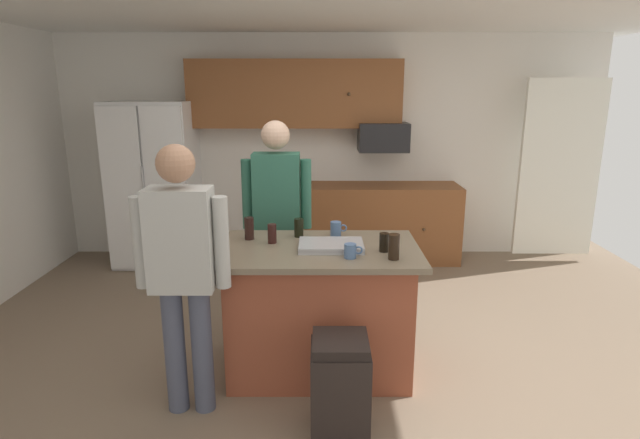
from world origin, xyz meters
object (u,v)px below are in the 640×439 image
microwave_over_range (384,137)px  mug_blue_stoneware (337,229)px  refrigerator (156,184)px  kitchen_island (320,309)px  serving_tray (332,246)px  glass_short_whisky (273,234)px  trash_bin (340,386)px  person_elder_center (278,210)px  glass_pilsner (250,228)px  glass_stout_tall (395,247)px  mug_ceramic_white (351,251)px  person_guest_left (183,264)px  tumbler_amber (299,228)px  glass_dark_ale (385,242)px

microwave_over_range → mug_blue_stoneware: bearing=-105.1°
refrigerator → microwave_over_range: size_ratio=3.31×
kitchen_island → serving_tray: 0.49m
glass_short_whisky → trash_bin: size_ratio=0.23×
microwave_over_range → kitchen_island: size_ratio=0.41×
person_elder_center → glass_pilsner: bearing=-41.4°
glass_stout_tall → mug_ceramic_white: bearing=174.6°
mug_ceramic_white → glass_stout_tall: bearing=-5.4°
mug_blue_stoneware → trash_bin: mug_blue_stoneware is taller
person_elder_center → glass_short_whisky: bearing=-23.9°
glass_stout_tall → trash_bin: glass_stout_tall is taller
person_elder_center → glass_short_whisky: 0.64m
kitchen_island → person_elder_center: (-0.35, 0.74, 0.54)m
person_elder_center → mug_blue_stoneware: (0.48, -0.46, -0.03)m
microwave_over_range → person_guest_left: (-1.54, -2.99, -0.47)m
microwave_over_range → trash_bin: microwave_over_range is taller
microwave_over_range → mug_blue_stoneware: 2.34m
kitchen_island → serving_tray: size_ratio=3.14×
glass_short_whisky → glass_stout_tall: 0.89m
tumbler_amber → serving_tray: tumbler_amber is taller
glass_short_whisky → glass_stout_tall: glass_stout_tall is taller
glass_pilsner → mug_ceramic_white: bearing=-30.7°
kitchen_island → glass_dark_ale: size_ratio=10.80×
person_guest_left → person_elder_center: person_elder_center is taller
microwave_over_range → glass_stout_tall: bearing=-95.1°
glass_pilsner → trash_bin: bearing=-55.4°
mug_blue_stoneware → kitchen_island: bearing=-113.8°
person_guest_left → trash_bin: 1.18m
glass_short_whisky → mug_ceramic_white: bearing=-31.5°
glass_dark_ale → glass_short_whisky: size_ratio=0.93×
glass_pilsner → glass_short_whisky: bearing=-28.0°
kitchen_island → glass_pilsner: (-0.51, 0.19, 0.54)m
kitchen_island → glass_pilsner: size_ratio=8.48×
microwave_over_range → glass_short_whisky: size_ratio=4.08×
refrigerator → person_guest_left: size_ratio=1.09×
person_guest_left → glass_dark_ale: 1.31m
refrigerator → glass_dark_ale: size_ratio=14.46×
person_elder_center → tumbler_amber: person_elder_center is taller
person_elder_center → glass_dark_ale: bearing=17.8°
glass_stout_tall → glass_pilsner: bearing=155.6°
serving_tray → trash_bin: size_ratio=0.72×
person_guest_left → mug_blue_stoneware: size_ratio=13.77×
person_guest_left → person_elder_center: size_ratio=0.97×
person_elder_center → glass_stout_tall: size_ratio=10.47×
refrigerator → glass_pilsner: refrigerator is taller
person_guest_left → trash_bin: bearing=-44.6°
person_elder_center → glass_short_whisky: size_ratio=12.72×
refrigerator → serving_tray: bearing=-50.9°
person_guest_left → kitchen_island: bearing=0.0°
refrigerator → kitchen_island: (1.88, -2.38, -0.45)m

